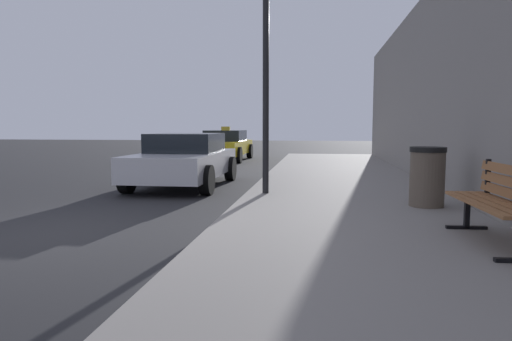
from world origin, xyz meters
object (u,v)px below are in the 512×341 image
object	(u,v)px
bench	(501,198)
trash_bin	(427,177)
car_yellow	(225,145)
street_lamp	(266,40)
car_silver	(184,159)

from	to	relation	value
bench	trash_bin	xyz separation A→B (m)	(-0.24, 2.35, -0.03)
bench	car_yellow	xyz separation A→B (m)	(-5.93, 13.65, -0.01)
trash_bin	street_lamp	size ratio (longest dim) A/B	0.23
street_lamp	car_yellow	distance (m)	10.90
bench	street_lamp	size ratio (longest dim) A/B	0.40
trash_bin	car_yellow	world-z (taller)	car_yellow
car_yellow	street_lamp	bearing A→B (deg)	106.01
bench	street_lamp	xyz separation A→B (m)	(-3.00, 3.43, 2.40)
car_silver	car_yellow	world-z (taller)	car_yellow
trash_bin	car_silver	world-z (taller)	car_silver
trash_bin	bench	bearing A→B (deg)	-84.09
bench	car_yellow	distance (m)	14.88
bench	street_lamp	distance (m)	5.16
trash_bin	car_yellow	size ratio (longest dim) A/B	0.21
street_lamp	car_yellow	world-z (taller)	street_lamp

